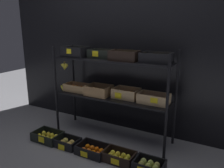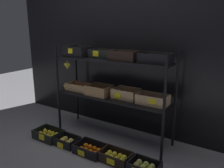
{
  "view_description": "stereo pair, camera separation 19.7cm",
  "coord_description": "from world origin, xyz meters",
  "px_view_note": "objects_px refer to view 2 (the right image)",
  "views": [
    {
      "loc": [
        1.35,
        -2.49,
        1.48
      ],
      "look_at": [
        0.0,
        0.0,
        0.73
      ],
      "focal_mm": 36.61,
      "sensor_mm": 36.0,
      "label": 1
    },
    {
      "loc": [
        1.52,
        -2.39,
        1.48
      ],
      "look_at": [
        0.0,
        0.0,
        0.73
      ],
      "focal_mm": 36.61,
      "sensor_mm": 36.0,
      "label": 2
    }
  ],
  "objects_px": {
    "crate_ground_lemon": "(49,135)",
    "crate_ground_apple_gold": "(66,141)",
    "display_rack": "(111,77)",
    "crate_ground_tangerine": "(90,149)",
    "crate_ground_pear": "(144,168)",
    "crate_ground_right_lemon": "(116,157)"
  },
  "relations": [
    {
      "from": "display_rack",
      "to": "crate_ground_apple_gold",
      "type": "relative_size",
      "value": 5.44
    },
    {
      "from": "crate_ground_lemon",
      "to": "crate_ground_right_lemon",
      "type": "xyz_separation_m",
      "value": [
        1.04,
        0.03,
        -0.0
      ]
    },
    {
      "from": "crate_ground_right_lemon",
      "to": "crate_ground_apple_gold",
      "type": "bearing_deg",
      "value": -178.02
    },
    {
      "from": "display_rack",
      "to": "crate_ground_pear",
      "type": "relative_size",
      "value": 5.32
    },
    {
      "from": "crate_ground_lemon",
      "to": "crate_ground_right_lemon",
      "type": "height_order",
      "value": "crate_ground_lemon"
    },
    {
      "from": "crate_ground_lemon",
      "to": "crate_ground_right_lemon",
      "type": "bearing_deg",
      "value": 1.53
    },
    {
      "from": "crate_ground_pear",
      "to": "crate_ground_right_lemon",
      "type": "bearing_deg",
      "value": 179.12
    },
    {
      "from": "crate_ground_tangerine",
      "to": "crate_ground_right_lemon",
      "type": "xyz_separation_m",
      "value": [
        0.34,
        0.01,
        0.01
      ]
    },
    {
      "from": "crate_ground_tangerine",
      "to": "crate_ground_pear",
      "type": "distance_m",
      "value": 0.7
    },
    {
      "from": "crate_ground_tangerine",
      "to": "crate_ground_pear",
      "type": "relative_size",
      "value": 1.13
    },
    {
      "from": "crate_ground_right_lemon",
      "to": "crate_ground_pear",
      "type": "height_order",
      "value": "same"
    },
    {
      "from": "display_rack",
      "to": "crate_ground_tangerine",
      "type": "relative_size",
      "value": 4.69
    },
    {
      "from": "crate_ground_pear",
      "to": "display_rack",
      "type": "bearing_deg",
      "value": 145.82
    },
    {
      "from": "display_rack",
      "to": "crate_ground_right_lemon",
      "type": "xyz_separation_m",
      "value": [
        0.37,
        -0.48,
        -0.77
      ]
    },
    {
      "from": "crate_ground_right_lemon",
      "to": "crate_ground_pear",
      "type": "bearing_deg",
      "value": -0.88
    },
    {
      "from": "display_rack",
      "to": "crate_ground_tangerine",
      "type": "distance_m",
      "value": 0.93
    },
    {
      "from": "crate_ground_lemon",
      "to": "crate_ground_tangerine",
      "type": "height_order",
      "value": "crate_ground_lemon"
    },
    {
      "from": "crate_ground_lemon",
      "to": "crate_ground_apple_gold",
      "type": "bearing_deg",
      "value": 0.5
    },
    {
      "from": "crate_ground_tangerine",
      "to": "crate_ground_right_lemon",
      "type": "height_order",
      "value": "crate_ground_right_lemon"
    },
    {
      "from": "crate_ground_pear",
      "to": "crate_ground_lemon",
      "type": "bearing_deg",
      "value": -179.08
    },
    {
      "from": "crate_ground_apple_gold",
      "to": "crate_ground_tangerine",
      "type": "height_order",
      "value": "crate_ground_tangerine"
    },
    {
      "from": "crate_ground_lemon",
      "to": "display_rack",
      "type": "bearing_deg",
      "value": 37.55
    }
  ]
}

